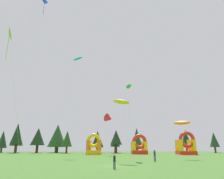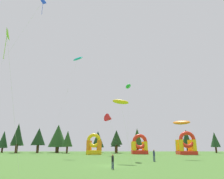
# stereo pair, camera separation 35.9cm
# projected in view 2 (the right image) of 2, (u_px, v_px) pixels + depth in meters

# --- Properties ---
(ground_plane) EXTENTS (120.00, 120.00, 0.00)m
(ground_plane) POSITION_uv_depth(u_px,v_px,m) (112.00, 166.00, 25.40)
(ground_plane) COLOR #47752D
(kite_red_delta) EXTENTS (4.15, 4.45, 10.62)m
(kite_red_delta) POSITION_uv_depth(u_px,v_px,m) (110.00, 118.00, 53.80)
(kite_red_delta) COLOR red
(kite_red_delta) RESTS_ON ground_plane
(kite_green_parafoil) EXTENTS (1.13, 5.88, 13.86)m
(kite_green_parafoil) POSITION_uv_depth(u_px,v_px,m) (129.00, 86.00, 38.71)
(kite_green_parafoil) COLOR green
(kite_green_parafoil) RESTS_ON ground_plane
(kite_lime_diamond) EXTENTS (1.57, 3.88, 12.46)m
(kite_lime_diamond) POSITION_uv_depth(u_px,v_px,m) (7.00, 36.00, 17.94)
(kite_lime_diamond) COLOR #8CD826
(kite_lime_diamond) RESTS_ON ground_plane
(kite_orange_parafoil) EXTENTS (3.81, 3.41, 7.31)m
(kite_orange_parafoil) POSITION_uv_depth(u_px,v_px,m) (182.00, 123.00, 38.56)
(kite_orange_parafoil) COLOR orange
(kite_orange_parafoil) RESTS_ON ground_plane
(kite_blue_diamond) EXTENTS (8.41, 2.10, 20.22)m
(kite_blue_diamond) POSITION_uv_depth(u_px,v_px,m) (42.00, 3.00, 24.86)
(kite_blue_diamond) COLOR blue
(kite_blue_diamond) RESTS_ON ground_plane
(kite_cyan_parafoil) EXTENTS (8.51, 3.69, 24.55)m
(kite_cyan_parafoil) POSITION_uv_depth(u_px,v_px,m) (78.00, 59.00, 51.60)
(kite_cyan_parafoil) COLOR #19B7CC
(kite_cyan_parafoil) RESTS_ON ground_plane
(kite_yellow_parafoil) EXTENTS (3.20, 2.35, 9.98)m
(kite_yellow_parafoil) POSITION_uv_depth(u_px,v_px,m) (121.00, 102.00, 32.50)
(kite_yellow_parafoil) COLOR yellow
(kite_yellow_parafoil) RESTS_ON ground_plane
(person_near_camera) EXTENTS (0.34, 0.34, 1.55)m
(person_near_camera) POSITION_uv_depth(u_px,v_px,m) (113.00, 160.00, 21.85)
(person_near_camera) COLOR navy
(person_near_camera) RESTS_ON ground_plane
(person_far_side) EXTENTS (0.31, 0.31, 1.80)m
(person_far_side) POSITION_uv_depth(u_px,v_px,m) (154.00, 154.00, 31.94)
(person_far_side) COLOR navy
(person_far_side) RESTS_ON ground_plane
(inflatable_blue_arch) EXTENTS (4.11, 4.63, 5.71)m
(inflatable_blue_arch) POSITION_uv_depth(u_px,v_px,m) (94.00, 147.00, 57.01)
(inflatable_blue_arch) COLOR yellow
(inflatable_blue_arch) RESTS_ON ground_plane
(inflatable_red_slide) EXTENTS (4.73, 4.34, 6.23)m
(inflatable_red_slide) POSITION_uv_depth(u_px,v_px,m) (187.00, 146.00, 55.61)
(inflatable_red_slide) COLOR red
(inflatable_red_slide) RESTS_ON ground_plane
(inflatable_yellow_castle) EXTENTS (4.52, 4.45, 5.66)m
(inflatable_yellow_castle) POSITION_uv_depth(u_px,v_px,m) (140.00, 147.00, 59.31)
(inflatable_yellow_castle) COLOR red
(inflatable_yellow_castle) RESTS_ON ground_plane
(tree_row_0) EXTENTS (3.29, 3.29, 7.42)m
(tree_row_0) POSITION_uv_depth(u_px,v_px,m) (4.00, 139.00, 70.73)
(tree_row_0) COLOR #4C331E
(tree_row_0) RESTS_ON ground_plane
(tree_row_1) EXTENTS (4.45, 4.45, 8.42)m
(tree_row_1) POSITION_uv_depth(u_px,v_px,m) (18.00, 137.00, 70.86)
(tree_row_1) COLOR #4C331E
(tree_row_1) RESTS_ON ground_plane
(tree_row_2) EXTENTS (3.85, 3.85, 9.52)m
(tree_row_2) POSITION_uv_depth(u_px,v_px,m) (18.00, 134.00, 66.82)
(tree_row_2) COLOR #4C331E
(tree_row_2) RESTS_ON ground_plane
(tree_row_3) EXTENTS (4.69, 4.69, 8.19)m
(tree_row_3) POSITION_uv_depth(u_px,v_px,m) (39.00, 137.00, 68.68)
(tree_row_3) COLOR #4C331E
(tree_row_3) RESTS_ON ground_plane
(tree_row_4) EXTENTS (6.31, 6.31, 9.49)m
(tree_row_4) POSITION_uv_depth(u_px,v_px,m) (58.00, 136.00, 69.97)
(tree_row_4) COLOR #4C331E
(tree_row_4) RESTS_ON ground_plane
(tree_row_5) EXTENTS (3.35, 3.35, 7.03)m
(tree_row_5) POSITION_uv_depth(u_px,v_px,m) (68.00, 139.00, 65.29)
(tree_row_5) COLOR #4C331E
(tree_row_5) RESTS_ON ground_plane
(tree_row_6) EXTENTS (4.27, 4.27, 7.20)m
(tree_row_6) POSITION_uv_depth(u_px,v_px,m) (98.00, 139.00, 69.72)
(tree_row_6) COLOR #4C331E
(tree_row_6) RESTS_ON ground_plane
(tree_row_7) EXTENTS (3.38, 3.38, 6.08)m
(tree_row_7) POSITION_uv_depth(u_px,v_px,m) (116.00, 141.00, 69.65)
(tree_row_7) COLOR #4C331E
(tree_row_7) RESTS_ON ground_plane
(tree_row_8) EXTENTS (3.83, 3.83, 7.31)m
(tree_row_8) POSITION_uv_depth(u_px,v_px,m) (117.00, 137.00, 65.67)
(tree_row_8) COLOR #4C331E
(tree_row_8) RESTS_ON ground_plane
(tree_row_9) EXTENTS (3.75, 3.75, 8.11)m
(tree_row_9) POSITION_uv_depth(u_px,v_px,m) (138.00, 138.00, 68.18)
(tree_row_9) COLOR #4C331E
(tree_row_9) RESTS_ON ground_plane
(tree_row_10) EXTENTS (3.20, 3.20, 7.84)m
(tree_row_10) POSITION_uv_depth(u_px,v_px,m) (187.00, 137.00, 70.63)
(tree_row_10) COLOR #4C331E
(tree_row_10) RESTS_ON ground_plane
(tree_row_11) EXTENTS (3.14, 3.14, 6.81)m
(tree_row_11) POSITION_uv_depth(u_px,v_px,m) (215.00, 140.00, 68.16)
(tree_row_11) COLOR #4C331E
(tree_row_11) RESTS_ON ground_plane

